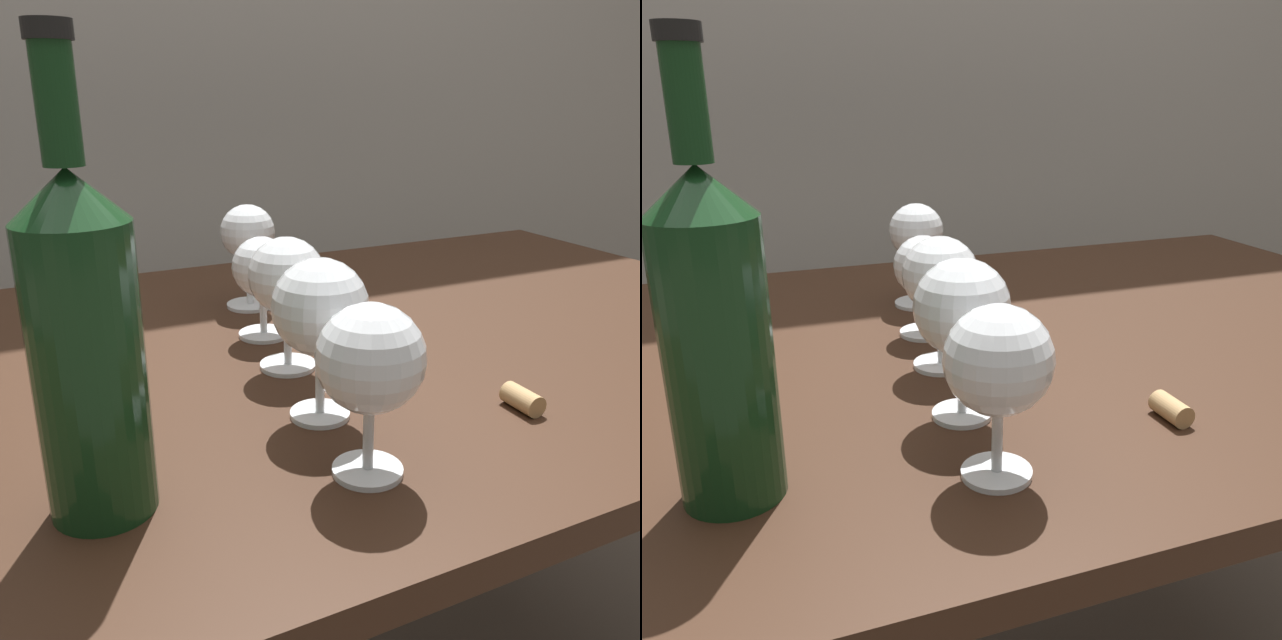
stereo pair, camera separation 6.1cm
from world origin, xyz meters
The scene contains 8 objects.
dining_table centered at (0.00, 0.00, 0.65)m, with size 1.45×0.84×0.74m.
wine_glass_white centered at (-0.08, -0.29, 0.84)m, with size 0.09×0.09×0.15m.
wine_glass_chardonnay centered at (-0.07, -0.19, 0.85)m, with size 0.09×0.09×0.16m.
wine_glass_cabernet centered at (-0.05, -0.06, 0.84)m, with size 0.08×0.08×0.15m.
wine_glass_port centered at (-0.04, 0.04, 0.82)m, with size 0.07×0.07×0.13m.
wine_glass_rose centered at (-0.01, 0.16, 0.84)m, with size 0.08×0.08×0.15m.
wine_bottle centered at (-0.28, -0.25, 0.87)m, with size 0.08×0.08×0.34m.
cork centered at (0.11, -0.26, 0.75)m, with size 0.02×0.02×0.04m, color tan.
Camera 2 is at (-0.27, -0.73, 1.04)m, focal length 37.37 mm.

